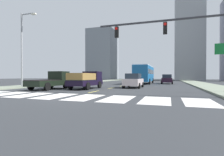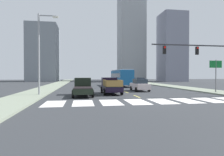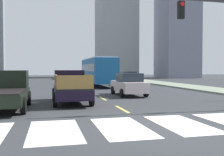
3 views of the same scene
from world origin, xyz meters
The scene contains 19 objects.
ground_plane centered at (0.00, 0.00, 0.00)m, with size 160.00×160.00×0.00m, color #313337.
sidewalk_right centered at (11.52, 18.00, 0.07)m, with size 3.73×110.00×0.15m, color gray.
crosswalk_stripe_2 centered at (-3.43, 0.00, 0.00)m, with size 1.67×3.50×0.01m, color silver.
crosswalk_stripe_3 centered at (-1.14, 0.00, 0.00)m, with size 1.67×3.50×0.01m, color silver.
crosswalk_stripe_4 centered at (1.14, 0.00, 0.00)m, with size 1.67×3.50×0.01m, color silver.
lane_dash_0 centered at (0.00, 4.00, 0.00)m, with size 0.16×2.40×0.01m, color #D9CA52.
lane_dash_1 centered at (0.00, 9.00, 0.00)m, with size 0.16×2.40×0.01m, color #D9CA52.
lane_dash_2 centered at (0.00, 14.00, 0.00)m, with size 0.16×2.40×0.01m, color #D9CA52.
lane_dash_3 centered at (0.00, 19.00, 0.00)m, with size 0.16×2.40×0.01m, color #D9CA52.
lane_dash_4 centered at (0.00, 24.00, 0.00)m, with size 0.16×2.40×0.01m, color #D9CA52.
lane_dash_5 centered at (0.00, 29.00, 0.00)m, with size 0.16×2.40×0.01m, color #D9CA52.
lane_dash_6 centered at (0.00, 34.00, 0.00)m, with size 0.16×2.40×0.01m, color #D9CA52.
lane_dash_7 centered at (0.00, 39.00, 0.00)m, with size 0.16×2.40×0.01m, color #D9CA52.
pickup_stakebed centered at (-2.31, 7.44, 0.94)m, with size 2.18×5.20×1.96m.
pickup_dark centered at (-5.71, 5.64, 0.92)m, with size 2.18×5.20×1.96m.
city_bus centered at (2.08, 22.17, 1.95)m, with size 2.72×10.80×3.32m.
sedan_mid centered at (6.09, 22.84, 0.86)m, with size 2.02×4.40×1.72m.
sedan_near_left centered at (2.35, 10.46, 0.86)m, with size 2.02×4.40×1.72m.
block_mid_left centered at (25.40, 47.22, 11.81)m, with size 8.12×8.25×23.61m, color gray.
Camera 3 is at (-3.60, -8.78, 2.04)m, focal length 42.13 mm.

